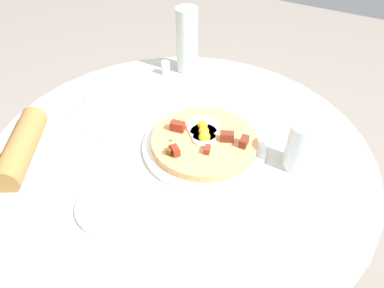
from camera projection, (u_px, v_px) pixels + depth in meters
ground_plane at (184, 285)px, 1.49m from camera, size 6.00×6.00×0.00m
dining_table at (181, 193)px, 1.12m from camera, size 1.03×1.03×0.72m
pizza_plate at (204, 146)px, 1.02m from camera, size 0.33×0.33×0.01m
breakfast_pizza at (204, 140)px, 1.01m from camera, size 0.28×0.28×0.05m
bread_plate at (113, 206)px, 0.87m from camera, size 0.17×0.17×0.01m
napkin at (101, 116)px, 1.13m from camera, size 0.19×0.16×0.00m
fork at (105, 111)px, 1.13m from camera, size 0.18×0.04×0.00m
knife at (96, 117)px, 1.11m from camera, size 0.18×0.04×0.00m
water_glass at (300, 146)px, 0.93m from camera, size 0.07×0.07×0.13m
water_bottle at (187, 41)px, 1.25m from camera, size 0.07×0.07×0.22m
salt_shaker at (166, 68)px, 1.29m from camera, size 0.03×0.03×0.05m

